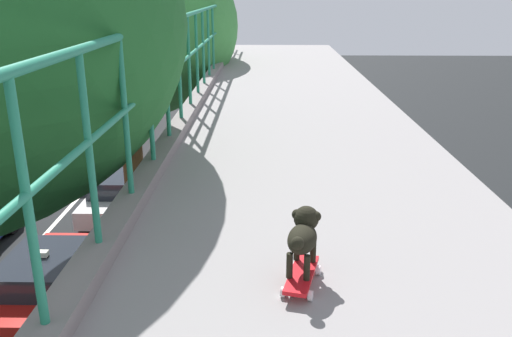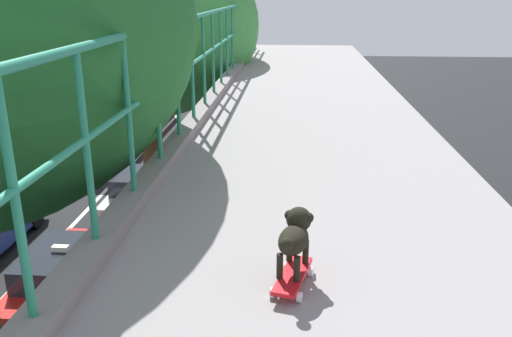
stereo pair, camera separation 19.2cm
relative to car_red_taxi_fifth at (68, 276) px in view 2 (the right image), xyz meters
The scene contains 6 objects.
car_red_taxi_fifth is the anchor object (origin of this frame).
car_white_seventh 5.60m from the car_red_taxi_fifth, 87.77° to the left, with size 2.00×4.09×1.30m.
city_bus 15.02m from the car_red_taxi_fifth, 103.30° to the left, with size 2.68×11.02×3.05m.
roadside_tree_far 5.97m from the car_red_taxi_fifth, 49.31° to the left, with size 5.23×5.23×8.23m.
toy_skateboard 10.35m from the car_red_taxi_fifth, 56.38° to the right, with size 0.25×0.45×0.08m.
small_dog 10.40m from the car_red_taxi_fifth, 56.09° to the right, with size 0.22×0.40×0.34m.
Camera 2 is at (0.97, 0.84, 6.92)m, focal length 36.90 mm.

